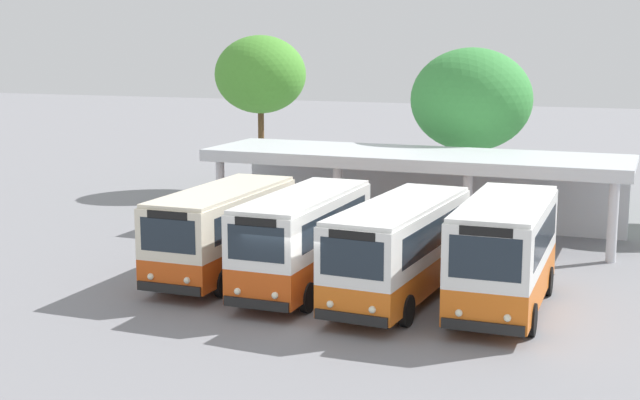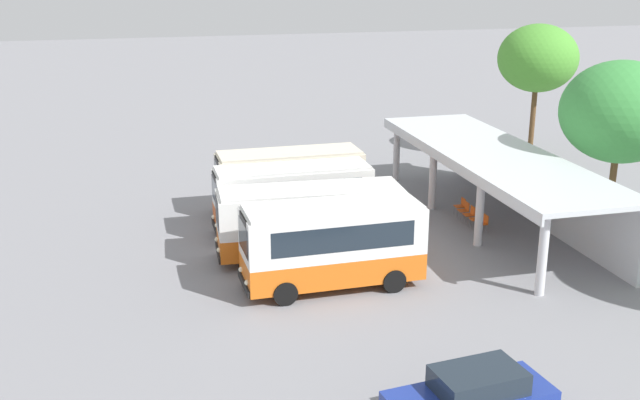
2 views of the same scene
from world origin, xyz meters
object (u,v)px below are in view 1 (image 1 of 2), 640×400
Objects in this scene: waiting_chair_end_by_column at (376,224)px; waiting_chair_middle_seat at (406,227)px; city_bus_nearest_orange at (223,228)px; waiting_chair_fourth_seat at (422,228)px; waiting_chair_fifth_seat at (438,229)px; city_bus_fourth_amber at (504,250)px; city_bus_second_in_row at (303,237)px; waiting_chair_second_from_end at (391,225)px; city_bus_middle_cream at (400,246)px.

waiting_chair_middle_seat is at bearing -4.62° from waiting_chair_end_by_column.
waiting_chair_end_by_column is at bearing 70.08° from city_bus_nearest_orange.
waiting_chair_middle_seat is 0.64m from waiting_chair_fourth_seat.
waiting_chair_fifth_seat is at bearing 1.68° from waiting_chair_fourth_seat.
waiting_chair_fifth_seat is (-3.98, 8.17, -1.28)m from city_bus_fourth_amber.
city_bus_second_in_row is (3.13, -0.53, 0.06)m from city_bus_nearest_orange.
waiting_chair_second_from_end and waiting_chair_fifth_seat have the same top height.
waiting_chair_second_from_end is 1.28m from waiting_chair_fourth_seat.
city_bus_middle_cream reaches higher than waiting_chair_fifth_seat.
waiting_chair_fifth_seat is (-0.86, 8.25, -1.15)m from city_bus_middle_cream.
city_bus_fourth_amber is at bearing -2.36° from city_bus_nearest_orange.
city_bus_middle_cream is at bearing -84.08° from waiting_chair_fifth_seat.
city_bus_second_in_row is 8.37m from waiting_chair_second_from_end.
city_bus_nearest_orange is 1.05× the size of city_bus_fourth_amber.
waiting_chair_fourth_seat is at bearing -2.26° from waiting_chair_end_by_column.
waiting_chair_middle_seat is (0.64, -0.01, 0.00)m from waiting_chair_second_from_end.
waiting_chair_middle_seat is at bearing -177.92° from waiting_chair_fifth_seat.
city_bus_middle_cream is 8.55m from waiting_chair_middle_seat.
city_bus_fourth_amber is 7.97× the size of waiting_chair_fourth_seat.
city_bus_middle_cream is at bearing -67.70° from waiting_chair_end_by_column.
city_bus_second_in_row reaches higher than waiting_chair_end_by_column.
city_bus_nearest_orange is at bearing 177.64° from city_bus_fourth_amber.
city_bus_nearest_orange reaches higher than waiting_chair_fourth_seat.
waiting_chair_fourth_seat is (1.63, 8.30, -1.19)m from city_bus_second_in_row.
city_bus_nearest_orange is 9.38m from city_bus_fourth_amber.
waiting_chair_fourth_seat is (4.76, 7.77, -1.14)m from city_bus_nearest_orange.
city_bus_second_in_row is 8.41m from waiting_chair_middle_seat.
city_bus_nearest_orange reaches higher than waiting_chair_middle_seat.
waiting_chair_fifth_seat is at bearing 55.29° from city_bus_nearest_orange.
waiting_chair_end_by_column is (2.84, 7.84, -1.14)m from city_bus_nearest_orange.
waiting_chair_fifth_seat is (1.28, 0.05, 0.00)m from waiting_chair_middle_seat.
waiting_chair_fourth_seat is (1.28, 0.02, 0.00)m from waiting_chair_second_from_end.
waiting_chair_end_by_column is 0.64m from waiting_chair_second_from_end.
city_bus_middle_cream is 9.10× the size of waiting_chair_second_from_end.
city_bus_fourth_amber reaches higher than waiting_chair_second_from_end.
waiting_chair_end_by_column is 1.00× the size of waiting_chair_fifth_seat.
city_bus_middle_cream is 9.10× the size of waiting_chair_middle_seat.
city_bus_fourth_amber reaches higher than city_bus_nearest_orange.
city_bus_fourth_amber reaches higher than waiting_chair_fourth_seat.
waiting_chair_middle_seat and waiting_chair_fifth_seat have the same top height.
waiting_chair_fifth_seat is (1.91, 0.04, 0.00)m from waiting_chair_second_from_end.
waiting_chair_end_by_column is 1.91m from waiting_chair_fourth_seat.
city_bus_nearest_orange is at bearing -109.92° from waiting_chair_end_by_column.
city_bus_nearest_orange reaches higher than waiting_chair_end_by_column.
city_bus_second_in_row reaches higher than waiting_chair_second_from_end.
city_bus_nearest_orange is at bearing 175.78° from city_bus_middle_cream.
city_bus_nearest_orange is 9.18m from waiting_chair_fourth_seat.
city_bus_fourth_amber is 10.59m from waiting_chair_end_by_column.
city_bus_nearest_orange is at bearing -118.02° from waiting_chair_middle_seat.
waiting_chair_middle_seat is 1.28m from waiting_chair_fifth_seat.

